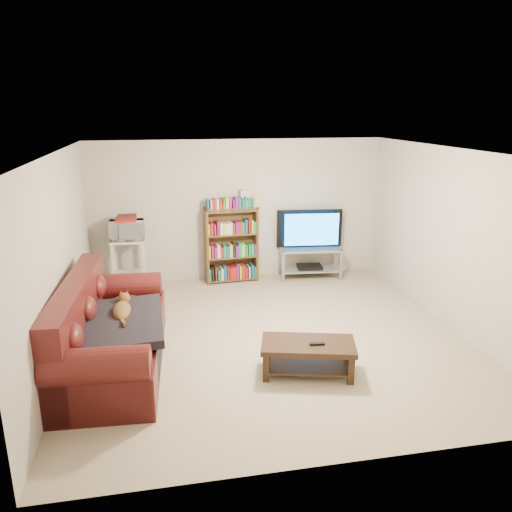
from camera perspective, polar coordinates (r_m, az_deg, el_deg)
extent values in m
plane|color=#BEAD8D|center=(6.66, 1.52, -9.21)|extent=(5.00, 5.00, 0.00)
plane|color=white|center=(6.01, 1.69, 11.85)|extent=(5.00, 5.00, 0.00)
plane|color=beige|center=(8.62, -2.00, 5.23)|extent=(5.00, 0.00, 5.00)
plane|color=beige|center=(3.97, 9.50, -8.91)|extent=(5.00, 0.00, 5.00)
plane|color=beige|center=(6.21, -21.56, -0.46)|extent=(0.00, 5.00, 5.00)
plane|color=beige|center=(7.18, 21.48, 1.76)|extent=(0.00, 5.00, 5.00)
cube|color=#4D1513|center=(6.11, -15.80, -9.95)|extent=(1.18, 2.47, 0.46)
cube|color=#4D1513|center=(6.06, -19.72, -7.47)|extent=(0.39, 2.43, 1.01)
cube|color=#4D1513|center=(5.14, -17.47, -14.74)|extent=(1.00, 0.29, 0.58)
cube|color=#4D1513|center=(7.07, -14.69, -5.60)|extent=(1.00, 0.29, 0.58)
cube|color=black|center=(5.80, -15.30, -7.46)|extent=(0.97, 1.24, 0.20)
cube|color=black|center=(5.69, 5.98, -10.09)|extent=(1.14, 0.77, 0.06)
cube|color=black|center=(5.81, 5.91, -12.29)|extent=(1.03, 0.69, 0.03)
cube|color=black|center=(5.60, 1.15, -12.66)|extent=(0.09, 0.09, 0.32)
cube|color=black|center=(5.64, 10.81, -12.74)|extent=(0.09, 0.09, 0.32)
cube|color=black|center=(5.95, 1.33, -10.77)|extent=(0.09, 0.09, 0.32)
cube|color=black|center=(5.99, 10.35, -10.86)|extent=(0.09, 0.09, 0.32)
cube|color=black|center=(5.64, 6.99, -9.94)|extent=(0.17, 0.06, 0.02)
cube|color=#999EA3|center=(8.80, 6.19, 0.82)|extent=(1.11, 0.58, 0.03)
cube|color=#999EA3|center=(8.90, 6.12, -1.47)|extent=(1.06, 0.55, 0.02)
cube|color=gray|center=(8.58, 3.11, -1.27)|extent=(0.05, 0.05, 0.54)
cube|color=gray|center=(8.79, 9.65, -1.06)|extent=(0.05, 0.05, 0.54)
cube|color=gray|center=(8.98, 2.72, -0.45)|extent=(0.05, 0.05, 0.54)
cube|color=gray|center=(9.18, 8.98, -0.27)|extent=(0.05, 0.05, 0.54)
imported|color=black|center=(8.71, 6.27, 3.01)|extent=(1.16, 0.26, 0.66)
cube|color=black|center=(8.89, 6.13, -1.23)|extent=(0.45, 0.34, 0.06)
cube|color=brown|center=(8.46, -5.67, 1.10)|extent=(0.06, 0.28, 1.30)
cube|color=brown|center=(8.63, -0.03, 1.49)|extent=(0.06, 0.28, 1.30)
cube|color=brown|center=(8.38, -2.88, 5.49)|extent=(0.92, 0.34, 0.03)
cube|color=maroon|center=(8.34, -4.24, 5.75)|extent=(0.27, 0.22, 0.07)
cube|color=silver|center=(8.26, -14.47, 1.74)|extent=(0.55, 0.40, 0.04)
cube|color=silver|center=(8.41, -14.20, -1.91)|extent=(0.49, 0.36, 0.03)
cube|color=silver|center=(8.24, -15.92, -1.57)|extent=(0.05, 0.05, 0.83)
cube|color=silver|center=(8.21, -12.68, -1.40)|extent=(0.05, 0.05, 0.83)
cube|color=silver|center=(8.55, -15.76, -0.92)|extent=(0.05, 0.05, 0.83)
cube|color=silver|center=(8.52, -12.64, -0.75)|extent=(0.05, 0.05, 0.83)
imported|color=silver|center=(8.22, -14.55, 2.88)|extent=(0.54, 0.37, 0.30)
cube|color=maroon|center=(8.18, -14.64, 4.06)|extent=(0.32, 0.28, 0.05)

